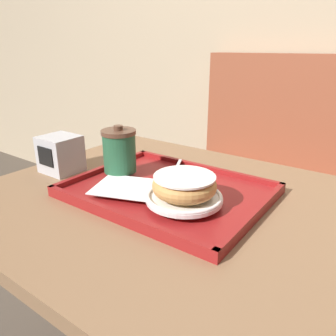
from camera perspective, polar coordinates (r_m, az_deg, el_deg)
wall_behind at (r=1.70m, az=24.08°, el=24.62°), size 8.00×0.05×2.40m
booth_bench at (r=1.59m, az=26.08°, el=-8.55°), size 1.34×0.44×1.00m
cafe_table at (r=0.84m, az=-0.99°, el=-15.62°), size 0.82×0.72×0.71m
serving_tray at (r=0.75m, az=-0.00°, el=-4.08°), size 0.43×0.33×0.02m
napkin_paper at (r=0.73m, az=-7.25°, el=-3.27°), size 0.17×0.16×0.00m
coffee_cup_front at (r=0.81m, az=-8.46°, el=3.01°), size 0.08×0.08×0.12m
plate_with_chocolate_donut at (r=0.66m, az=2.84°, el=-5.11°), size 0.16×0.16×0.01m
donut_chocolate_glazed at (r=0.65m, az=2.88°, el=-2.95°), size 0.13×0.13×0.04m
spoon at (r=0.79m, az=1.03°, el=-0.83°), size 0.07×0.14×0.01m
napkin_dispenser at (r=0.92m, az=-18.22°, el=2.33°), size 0.10×0.09×0.10m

